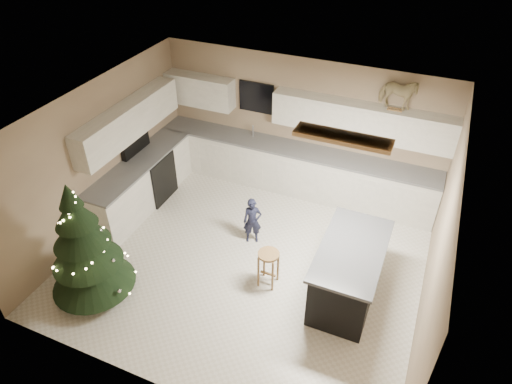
{
  "coord_description": "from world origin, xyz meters",
  "views": [
    {
      "loc": [
        2.27,
        -4.96,
        5.4
      ],
      "look_at": [
        0.0,
        0.35,
        1.15
      ],
      "focal_mm": 32.0,
      "sensor_mm": 36.0,
      "label": 1
    }
  ],
  "objects_px": {
    "toddler": "(252,221)",
    "rocking_horse": "(398,94)",
    "christmas_tree": "(86,252)",
    "island": "(349,272)",
    "bar_stool": "(268,261)"
  },
  "relations": [
    {
      "from": "toddler",
      "to": "rocking_horse",
      "type": "bearing_deg",
      "value": 21.69
    },
    {
      "from": "island",
      "to": "rocking_horse",
      "type": "bearing_deg",
      "value": 90.11
    },
    {
      "from": "bar_stool",
      "to": "toddler",
      "type": "height_order",
      "value": "toddler"
    },
    {
      "from": "island",
      "to": "bar_stool",
      "type": "height_order",
      "value": "island"
    },
    {
      "from": "island",
      "to": "rocking_horse",
      "type": "height_order",
      "value": "rocking_horse"
    },
    {
      "from": "toddler",
      "to": "rocking_horse",
      "type": "xyz_separation_m",
      "value": [
        1.79,
        1.86,
        1.86
      ]
    },
    {
      "from": "christmas_tree",
      "to": "bar_stool",
      "type": "bearing_deg",
      "value": 27.08
    },
    {
      "from": "island",
      "to": "rocking_horse",
      "type": "relative_size",
      "value": 2.57
    },
    {
      "from": "bar_stool",
      "to": "christmas_tree",
      "type": "xyz_separation_m",
      "value": [
        -2.35,
        -1.2,
        0.36
      ]
    },
    {
      "from": "bar_stool",
      "to": "christmas_tree",
      "type": "height_order",
      "value": "christmas_tree"
    },
    {
      "from": "island",
      "to": "rocking_horse",
      "type": "xyz_separation_m",
      "value": [
        -0.0,
        2.43,
        1.81
      ]
    },
    {
      "from": "toddler",
      "to": "island",
      "type": "bearing_deg",
      "value": -41.94
    },
    {
      "from": "christmas_tree",
      "to": "rocking_horse",
      "type": "xyz_separation_m",
      "value": [
        3.52,
        3.88,
        1.46
      ]
    },
    {
      "from": "island",
      "to": "bar_stool",
      "type": "xyz_separation_m",
      "value": [
        -1.17,
        -0.25,
        -0.01
      ]
    },
    {
      "from": "rocking_horse",
      "to": "christmas_tree",
      "type": "bearing_deg",
      "value": 142.67
    }
  ]
}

